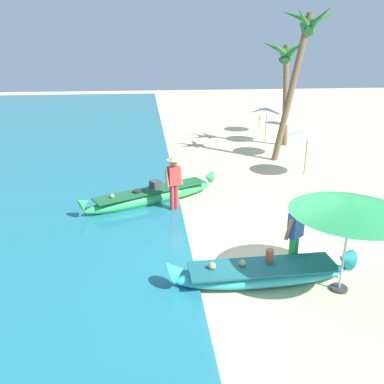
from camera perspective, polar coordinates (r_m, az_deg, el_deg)
The scene contains 12 objects.
ground_plane at distance 9.53m, azimuth 10.40°, elevation -10.38°, with size 80.00×80.00×0.00m, color beige.
boat_cyan_foreground at distance 8.73m, azimuth 10.27°, elevation -11.61°, with size 4.15×0.89×0.73m.
boat_green_midground at distance 12.74m, azimuth -5.86°, elevation -0.59°, with size 4.51×2.64×0.77m.
person_vendor_hatted at distance 11.81m, azimuth -2.68°, elevation 1.74°, with size 0.58×0.44×1.81m.
person_tourist_customer at distance 9.11m, azimuth 14.86°, elevation -5.70°, with size 0.57×0.48×1.63m.
patio_umbrella_large at distance 8.21m, azimuth 22.33°, elevation -1.81°, with size 2.40×2.40×2.11m.
parasol_row_0 at distance 15.91m, azimuth 16.64°, elevation 8.42°, with size 1.60×1.60×1.91m.
parasol_row_1 at distance 18.77m, azimuth 12.89°, elevation 10.48°, with size 1.60×1.60×1.91m.
parasol_row_2 at distance 21.38m, azimuth 10.92°, elevation 11.79°, with size 1.60×1.60×1.91m.
parasol_row_3 at distance 24.13m, azimuth 10.01°, elevation 12.80°, with size 1.60×1.60×1.91m.
palm_tree_tall_inland at distance 17.90m, azimuth 16.03°, elevation 20.16°, with size 2.46×2.32×6.45m.
palm_tree_leaning_seaward at distance 20.54m, azimuth 13.53°, elevation 17.94°, with size 2.41×2.37×5.27m.
Camera 1 is at (-2.61, -7.79, 4.83)m, focal length 36.44 mm.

